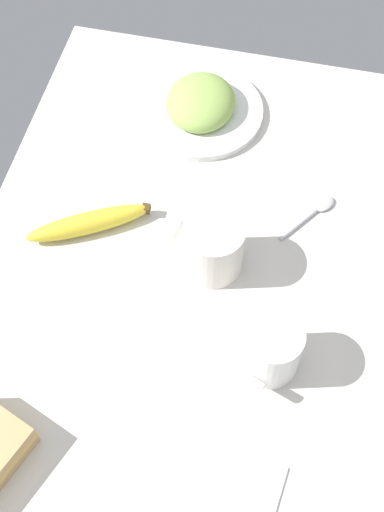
# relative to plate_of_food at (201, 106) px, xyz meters

# --- Properties ---
(tabletop) EXTENTS (0.90, 0.64, 0.02)m
(tabletop) POSITION_rel_plate_of_food_xyz_m (0.29, 0.05, -0.03)
(tabletop) COLOR beige
(tabletop) RESTS_ON ground
(plate_of_food) EXTENTS (0.21, 0.21, 0.06)m
(plate_of_food) POSITION_rel_plate_of_food_xyz_m (0.00, 0.00, 0.00)
(plate_of_food) COLOR white
(plate_of_food) RESTS_ON tabletop
(coffee_mug_black) EXTENTS (0.09, 0.11, 0.09)m
(coffee_mug_black) POSITION_rel_plate_of_food_xyz_m (0.28, 0.08, 0.03)
(coffee_mug_black) COLOR silver
(coffee_mug_black) RESTS_ON tabletop
(coffee_mug_milky) EXTENTS (0.10, 0.08, 0.09)m
(coffee_mug_milky) POSITION_rel_plate_of_food_xyz_m (0.41, 0.18, 0.03)
(coffee_mug_milky) COLOR white
(coffee_mug_milky) RESTS_ON tabletop
(banana) EXTENTS (0.12, 0.18, 0.03)m
(banana) POSITION_rel_plate_of_food_xyz_m (0.26, -0.11, -0.00)
(banana) COLOR yellow
(banana) RESTS_ON tabletop
(spoon) EXTENTS (0.10, 0.08, 0.01)m
(spoon) POSITION_rel_plate_of_food_xyz_m (0.16, 0.21, -0.01)
(spoon) COLOR silver
(spoon) RESTS_ON tabletop
(paper_napkin) EXTENTS (0.16, 0.16, 0.00)m
(paper_napkin) POSITION_rel_plate_of_food_xyz_m (0.61, 0.15, -0.02)
(paper_napkin) COLOR white
(paper_napkin) RESTS_ON tabletop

